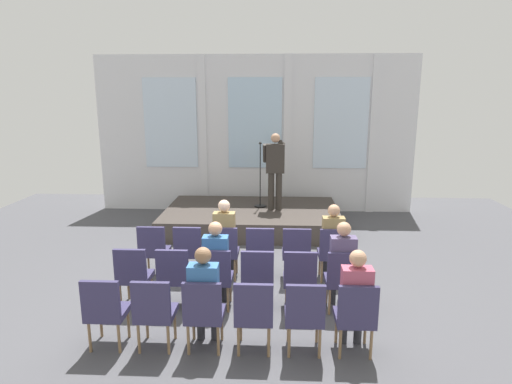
# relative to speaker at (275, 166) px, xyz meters

# --- Properties ---
(ground_plane) EXTENTS (14.11, 14.11, 0.00)m
(ground_plane) POSITION_rel_speaker_xyz_m (-0.53, -3.83, -1.48)
(ground_plane) COLOR #4C4C51
(rear_partition) EXTENTS (8.31, 0.14, 4.07)m
(rear_partition) POSITION_rel_speaker_xyz_m (-0.49, 1.59, 0.59)
(rear_partition) COLOR silver
(rear_partition) RESTS_ON ground
(stage_platform) EXTENTS (4.04, 2.56, 0.45)m
(stage_platform) POSITION_rel_speaker_xyz_m (-0.53, 0.02, -1.26)
(stage_platform) COLOR #3F3833
(stage_platform) RESTS_ON ground
(speaker) EXTENTS (0.51, 0.69, 1.77)m
(speaker) POSITION_rel_speaker_xyz_m (0.00, 0.00, 0.00)
(speaker) COLOR #332D28
(speaker) RESTS_ON stage_platform
(mic_stand) EXTENTS (0.28, 0.28, 1.56)m
(mic_stand) POSITION_rel_speaker_xyz_m (-0.35, 0.23, -0.70)
(mic_stand) COLOR black
(mic_stand) RESTS_ON stage_platform
(chair_r0_c0) EXTENTS (0.46, 0.44, 0.94)m
(chair_r0_c0) POSITION_rel_speaker_xyz_m (-2.04, -2.93, -0.94)
(chair_r0_c0) COLOR olive
(chair_r0_c0) RESTS_ON ground
(chair_r0_c1) EXTENTS (0.46, 0.44, 0.94)m
(chair_r0_c1) POSITION_rel_speaker_xyz_m (-1.44, -2.93, -0.94)
(chair_r0_c1) COLOR olive
(chair_r0_c1) RESTS_ON ground
(chair_r0_c2) EXTENTS (0.46, 0.44, 0.94)m
(chair_r0_c2) POSITION_rel_speaker_xyz_m (-0.84, -2.93, -0.94)
(chair_r0_c2) COLOR olive
(chair_r0_c2) RESTS_ON ground
(audience_r0_c2) EXTENTS (0.36, 0.39, 1.37)m
(audience_r0_c2) POSITION_rel_speaker_xyz_m (-0.84, -2.85, -0.72)
(audience_r0_c2) COLOR #2D2D33
(audience_r0_c2) RESTS_ON ground
(chair_r0_c3) EXTENTS (0.46, 0.44, 0.94)m
(chair_r0_c3) POSITION_rel_speaker_xyz_m (-0.23, -2.93, -0.94)
(chair_r0_c3) COLOR olive
(chair_r0_c3) RESTS_ON ground
(chair_r0_c4) EXTENTS (0.46, 0.44, 0.94)m
(chair_r0_c4) POSITION_rel_speaker_xyz_m (0.37, -2.93, -0.94)
(chair_r0_c4) COLOR olive
(chair_r0_c4) RESTS_ON ground
(chair_r0_c5) EXTENTS (0.46, 0.44, 0.94)m
(chair_r0_c5) POSITION_rel_speaker_xyz_m (0.97, -2.93, -0.94)
(chair_r0_c5) COLOR olive
(chair_r0_c5) RESTS_ON ground
(audience_r0_c5) EXTENTS (0.36, 0.39, 1.32)m
(audience_r0_c5) POSITION_rel_speaker_xyz_m (0.97, -2.85, -0.75)
(audience_r0_c5) COLOR #2D2D33
(audience_r0_c5) RESTS_ON ground
(chair_r1_c0) EXTENTS (0.46, 0.44, 0.94)m
(chair_r1_c0) POSITION_rel_speaker_xyz_m (-2.04, -3.98, -0.94)
(chair_r1_c0) COLOR olive
(chair_r1_c0) RESTS_ON ground
(chair_r1_c1) EXTENTS (0.46, 0.44, 0.94)m
(chair_r1_c1) POSITION_rel_speaker_xyz_m (-1.44, -3.98, -0.94)
(chair_r1_c1) COLOR olive
(chair_r1_c1) RESTS_ON ground
(chair_r1_c2) EXTENTS (0.46, 0.44, 0.94)m
(chair_r1_c2) POSITION_rel_speaker_xyz_m (-0.84, -3.98, -0.94)
(chair_r1_c2) COLOR olive
(chair_r1_c2) RESTS_ON ground
(audience_r1_c2) EXTENTS (0.36, 0.39, 1.31)m
(audience_r1_c2) POSITION_rel_speaker_xyz_m (-0.84, -3.90, -0.75)
(audience_r1_c2) COLOR #2D2D33
(audience_r1_c2) RESTS_ON ground
(chair_r1_c3) EXTENTS (0.46, 0.44, 0.94)m
(chair_r1_c3) POSITION_rel_speaker_xyz_m (-0.23, -3.98, -0.94)
(chair_r1_c3) COLOR olive
(chair_r1_c3) RESTS_ON ground
(chair_r1_c4) EXTENTS (0.46, 0.44, 0.94)m
(chair_r1_c4) POSITION_rel_speaker_xyz_m (0.37, -3.98, -0.94)
(chair_r1_c4) COLOR olive
(chair_r1_c4) RESTS_ON ground
(chair_r1_c5) EXTENTS (0.46, 0.44, 0.94)m
(chair_r1_c5) POSITION_rel_speaker_xyz_m (0.97, -3.98, -0.94)
(chair_r1_c5) COLOR olive
(chair_r1_c5) RESTS_ON ground
(audience_r1_c5) EXTENTS (0.36, 0.39, 1.33)m
(audience_r1_c5) POSITION_rel_speaker_xyz_m (0.97, -3.90, -0.74)
(audience_r1_c5) COLOR #2D2D33
(audience_r1_c5) RESTS_ON ground
(chair_r2_c0) EXTENTS (0.46, 0.44, 0.94)m
(chair_r2_c0) POSITION_rel_speaker_xyz_m (-2.04, -5.04, -0.94)
(chair_r2_c0) COLOR olive
(chair_r2_c0) RESTS_ON ground
(chair_r2_c1) EXTENTS (0.46, 0.44, 0.94)m
(chair_r2_c1) POSITION_rel_speaker_xyz_m (-1.44, -5.04, -0.94)
(chair_r2_c1) COLOR olive
(chair_r2_c1) RESTS_ON ground
(chair_r2_c2) EXTENTS (0.46, 0.44, 0.94)m
(chair_r2_c2) POSITION_rel_speaker_xyz_m (-0.84, -5.04, -0.94)
(chair_r2_c2) COLOR olive
(chair_r2_c2) RESTS_ON ground
(audience_r2_c2) EXTENTS (0.36, 0.39, 1.32)m
(audience_r2_c2) POSITION_rel_speaker_xyz_m (-0.84, -4.96, -0.75)
(audience_r2_c2) COLOR #2D2D33
(audience_r2_c2) RESTS_ON ground
(chair_r2_c3) EXTENTS (0.46, 0.44, 0.94)m
(chair_r2_c3) POSITION_rel_speaker_xyz_m (-0.23, -5.04, -0.94)
(chair_r2_c3) COLOR olive
(chair_r2_c3) RESTS_ON ground
(chair_r2_c4) EXTENTS (0.46, 0.44, 0.94)m
(chair_r2_c4) POSITION_rel_speaker_xyz_m (0.37, -5.04, -0.94)
(chair_r2_c4) COLOR olive
(chair_r2_c4) RESTS_ON ground
(chair_r2_c5) EXTENTS (0.46, 0.44, 0.94)m
(chair_r2_c5) POSITION_rel_speaker_xyz_m (0.97, -5.04, -0.94)
(chair_r2_c5) COLOR olive
(chair_r2_c5) RESTS_ON ground
(audience_r2_c5) EXTENTS (0.36, 0.39, 1.31)m
(audience_r2_c5) POSITION_rel_speaker_xyz_m (0.97, -4.96, -0.75)
(audience_r2_c5) COLOR #2D2D33
(audience_r2_c5) RESTS_ON ground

